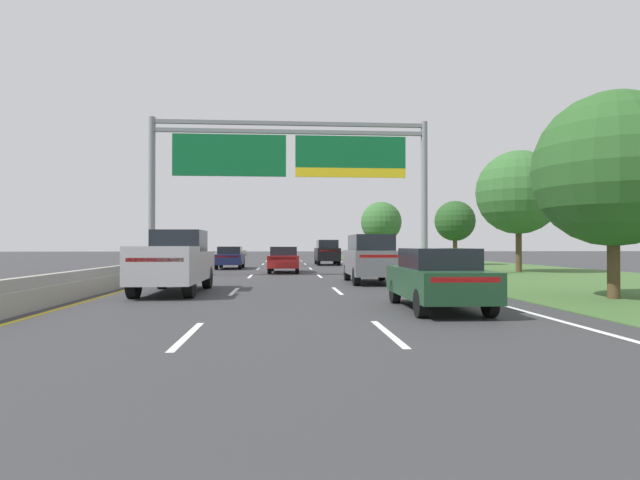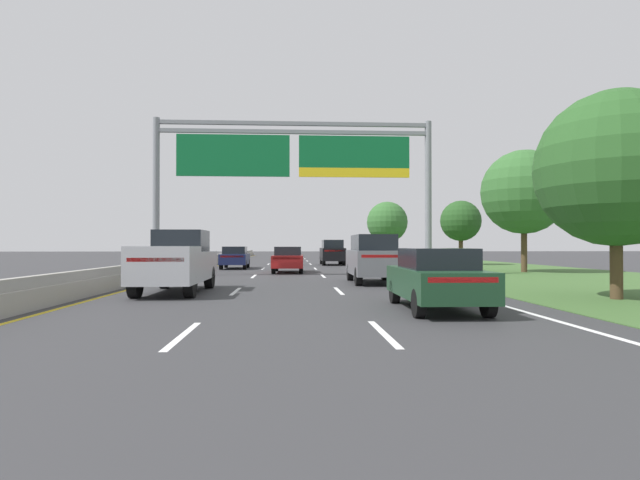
# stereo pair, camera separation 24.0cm
# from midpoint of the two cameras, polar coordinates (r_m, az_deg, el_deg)

# --- Properties ---
(ground_plane) EXTENTS (220.00, 220.00, 0.00)m
(ground_plane) POSITION_cam_midpoint_polar(r_m,az_deg,el_deg) (34.08, -4.15, -3.38)
(ground_plane) COLOR #333335
(lane_striping) EXTENTS (11.96, 106.00, 0.01)m
(lane_striping) POSITION_cam_midpoint_polar(r_m,az_deg,el_deg) (33.62, -4.15, -3.41)
(lane_striping) COLOR white
(lane_striping) RESTS_ON ground
(grass_verge_right) EXTENTS (14.00, 110.00, 0.02)m
(grass_verge_right) POSITION_cam_midpoint_polar(r_m,az_deg,el_deg) (36.82, 18.15, -3.13)
(grass_verge_right) COLOR #3D602D
(grass_verge_right) RESTS_ON ground
(median_barrier_concrete) EXTENTS (0.60, 110.00, 0.85)m
(median_barrier_concrete) POSITION_cam_midpoint_polar(r_m,az_deg,el_deg) (34.69, -15.13, -2.72)
(median_barrier_concrete) COLOR #99968E
(median_barrier_concrete) RESTS_ON ground
(overhead_sign_gantry) EXTENTS (15.06, 0.42, 8.47)m
(overhead_sign_gantry) POSITION_cam_midpoint_polar(r_m,az_deg,el_deg) (28.04, -3.52, 8.45)
(overhead_sign_gantry) COLOR gray
(overhead_sign_gantry) RESTS_ON ground
(pickup_truck_silver) EXTENTS (2.04, 5.41, 2.20)m
(pickup_truck_silver) POSITION_cam_midpoint_polar(r_m,az_deg,el_deg) (18.62, -16.15, -2.34)
(pickup_truck_silver) COLOR #B2B5BA
(pickup_truck_silver) RESTS_ON ground
(car_darkgreen_right_lane_sedan) EXTENTS (1.91, 4.44, 1.57)m
(car_darkgreen_right_lane_sedan) POSITION_cam_midpoint_polar(r_m,az_deg,el_deg) (13.56, 12.37, -4.09)
(car_darkgreen_right_lane_sedan) COLOR #193D23
(car_darkgreen_right_lane_sedan) RESTS_ON ground
(car_grey_right_lane_suv) EXTENTS (1.94, 4.72, 2.11)m
(car_grey_right_lane_suv) POSITION_cam_midpoint_polar(r_m,az_deg,el_deg) (22.71, 5.26, -1.99)
(car_grey_right_lane_suv) COLOR slate
(car_grey_right_lane_suv) RESTS_ON ground
(car_red_centre_lane_sedan) EXTENTS (1.94, 4.45, 1.57)m
(car_red_centre_lane_sedan) POSITION_cam_midpoint_polar(r_m,az_deg,el_deg) (31.45, -4.23, -2.12)
(car_red_centre_lane_sedan) COLOR maroon
(car_red_centre_lane_sedan) RESTS_ON ground
(car_navy_left_lane_sedan) EXTENTS (1.86, 4.42, 1.57)m
(car_navy_left_lane_sedan) POSITION_cam_midpoint_polar(r_m,az_deg,el_deg) (37.03, -10.11, -1.88)
(car_navy_left_lane_sedan) COLOR #161E47
(car_navy_left_lane_sedan) RESTS_ON ground
(car_black_right_lane_suv) EXTENTS (1.91, 4.71, 2.11)m
(car_black_right_lane_suv) POSITION_cam_midpoint_polar(r_m,az_deg,el_deg) (43.57, 0.63, -1.33)
(car_black_right_lane_suv) COLOR black
(car_black_right_lane_suv) RESTS_ON ground
(roadside_tree_near) EXTENTS (4.74, 4.74, 6.36)m
(roadside_tree_near) POSITION_cam_midpoint_polar(r_m,az_deg,el_deg) (18.20, 29.38, 6.83)
(roadside_tree_near) COLOR #4C3823
(roadside_tree_near) RESTS_ON ground
(roadside_tree_mid) EXTENTS (5.15, 5.15, 7.50)m
(roadside_tree_mid) POSITION_cam_midpoint_polar(r_m,az_deg,el_deg) (34.05, 20.95, 4.94)
(roadside_tree_mid) COLOR #4C3823
(roadside_tree_mid) RESTS_ON ground
(roadside_tree_far) EXTENTS (3.42, 3.42, 5.44)m
(roadside_tree_far) POSITION_cam_midpoint_polar(r_m,az_deg,el_deg) (45.10, 14.58, 2.04)
(roadside_tree_far) COLOR #4C3823
(roadside_tree_far) RESTS_ON ground
(roadside_tree_distant) EXTENTS (4.52, 4.52, 6.51)m
(roadside_tree_distant) POSITION_cam_midpoint_polar(r_m,az_deg,el_deg) (57.52, 6.67, 1.98)
(roadside_tree_distant) COLOR #4C3823
(roadside_tree_distant) RESTS_ON ground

